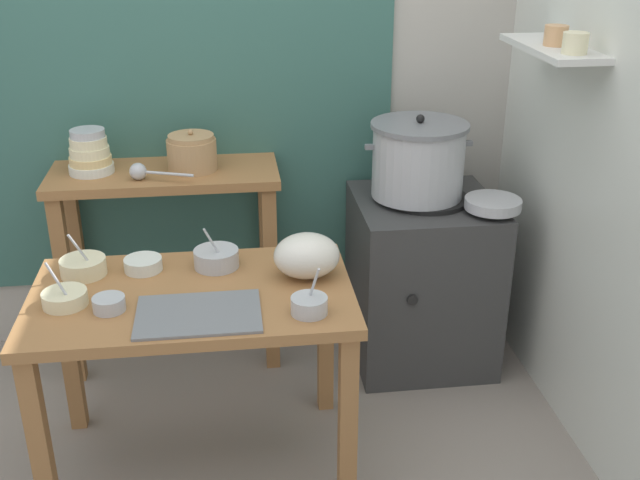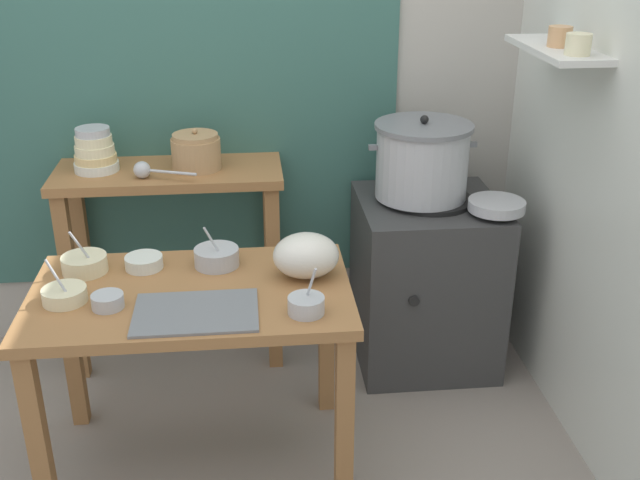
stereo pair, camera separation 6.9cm
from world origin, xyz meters
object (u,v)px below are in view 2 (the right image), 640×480
clay_pot (196,152)px  prep_bowl_0 (84,263)px  serving_tray (196,312)px  prep_bowl_5 (108,300)px  stove_block (425,280)px  bowl_stack_enamel (95,152)px  back_shelf_table (172,218)px  prep_bowl_1 (217,256)px  prep_bowl_2 (306,304)px  plastic_bag (306,255)px  steamer_pot (422,160)px  prep_bowl_4 (64,294)px  prep_bowl_3 (144,262)px  prep_table (193,318)px  ladle (144,170)px  wide_pan (497,205)px

clay_pot → prep_bowl_0: (-0.38, -0.59, -0.22)m
serving_tray → prep_bowl_5: (-0.29, 0.07, 0.02)m
stove_block → bowl_stack_enamel: size_ratio=4.21×
back_shelf_table → stove_block: 1.15m
prep_bowl_1 → prep_bowl_2: prep_bowl_2 is taller
clay_pot → plastic_bag: 0.83m
steamer_pot → prep_bowl_4: 1.54m
prep_bowl_4 → back_shelf_table: bearing=70.6°
prep_bowl_3 → prep_bowl_5: bearing=-106.6°
stove_block → plastic_bag: (-0.58, -0.57, 0.42)m
prep_bowl_5 → clay_pot: bearing=73.3°
prep_bowl_0 → prep_bowl_5: bearing=-66.3°
clay_pot → stove_block: bearing=-7.5°
prep_table → prep_bowl_2: 0.45m
back_shelf_table → prep_bowl_1: bearing=-70.0°
ladle → wide_pan: size_ratio=1.12×
plastic_bag → prep_bowl_5: plastic_bag is taller
back_shelf_table → bowl_stack_enamel: size_ratio=5.18×
stove_block → prep_bowl_1: bearing=-153.1°
prep_bowl_0 → prep_bowl_3: size_ratio=1.27×
wide_pan → prep_bowl_1: size_ratio=1.43×
bowl_stack_enamel → plastic_bag: size_ratio=0.79×
back_shelf_table → prep_bowl_1: (0.21, -0.58, 0.08)m
stove_block → prep_bowl_4: bearing=-153.9°
serving_tray → prep_bowl_2: size_ratio=2.42×
stove_block → clay_pot: size_ratio=3.77×
prep_bowl_0 → prep_table: bearing=-25.0°
back_shelf_table → ladle: 0.29m
prep_bowl_2 → prep_bowl_4: 0.81m
plastic_bag → prep_bowl_1: (-0.31, 0.12, -0.04)m
plastic_bag → prep_bowl_3: 0.59m
ladle → serving_tray: 0.89m
prep_table → wide_pan: bearing=21.0°
prep_table → steamer_pot: (0.94, 0.66, 0.33)m
plastic_bag → prep_table: bearing=-170.5°
back_shelf_table → clay_pot: clay_pot is taller
bowl_stack_enamel → prep_bowl_2: 1.29m
bowl_stack_enamel → prep_bowl_2: (0.80, -0.98, -0.23)m
steamer_pot → wide_pan: steamer_pot is taller
prep_table → bowl_stack_enamel: bowl_stack_enamel is taller
bowl_stack_enamel → prep_bowl_1: size_ratio=1.14×
prep_bowl_5 → prep_bowl_3: bearing=73.4°
prep_bowl_0 → prep_bowl_5: prep_bowl_0 is taller
back_shelf_table → prep_bowl_3: (-0.05, -0.58, 0.07)m
serving_tray → prep_bowl_2: 0.36m
plastic_bag → prep_bowl_3: (-0.58, 0.12, -0.05)m
prep_bowl_1 → prep_bowl_5: size_ratio=1.54×
serving_tray → prep_bowl_3: bearing=119.4°
ladle → prep_bowl_1: ladle is taller
bowl_stack_enamel → steamer_pot: bearing=-5.2°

